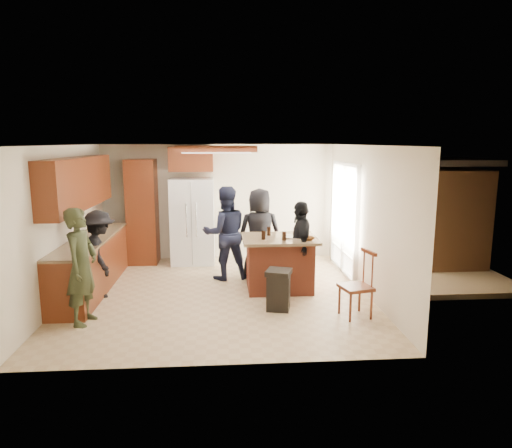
{
  "coord_description": "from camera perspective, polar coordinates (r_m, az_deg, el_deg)",
  "views": [
    {
      "loc": [
        0.09,
        -7.43,
        2.56
      ],
      "look_at": [
        0.66,
        0.31,
        1.15
      ],
      "focal_mm": 32.0,
      "sensor_mm": 36.0,
      "label": 1
    }
  ],
  "objects": [
    {
      "name": "trash_bin",
      "position": [
        7.09,
        2.84,
        -8.16
      ],
      "size": [
        0.46,
        0.46,
        0.63
      ],
      "color": "black",
      "rests_on": "ground"
    },
    {
      "name": "left_cabinetry",
      "position": [
        8.33,
        -20.39,
        -1.47
      ],
      "size": [
        0.64,
        3.0,
        2.3
      ],
      "color": "maroon",
      "rests_on": "ground"
    },
    {
      "name": "back_wall_units",
      "position": [
        9.81,
        -12.53,
        3.14
      ],
      "size": [
        1.8,
        0.6,
        2.45
      ],
      "color": "maroon",
      "rests_on": "ground"
    },
    {
      "name": "person_behind_right",
      "position": [
        8.62,
        0.46,
        -1.14
      ],
      "size": [
        0.88,
        0.61,
        1.7
      ],
      "primitive_type": "imported",
      "rotation": [
        0.0,
        0.0,
        3.23
      ],
      "color": "black",
      "rests_on": "ground"
    },
    {
      "name": "person_front_left",
      "position": [
        6.87,
        -20.97,
        -4.98
      ],
      "size": [
        0.55,
        0.68,
        1.66
      ],
      "primitive_type": "imported",
      "rotation": [
        0.0,
        0.0,
        1.39
      ],
      "color": "#2F351F",
      "rests_on": "ground"
    },
    {
      "name": "room_shell",
      "position": [
        10.18,
        20.75,
        0.04
      ],
      "size": [
        8.0,
        5.2,
        5.0
      ],
      "color": "tan",
      "rests_on": "ground"
    },
    {
      "name": "island_items",
      "position": [
        7.81,
        4.71,
        -1.49
      ],
      "size": [
        0.9,
        0.66,
        0.15
      ],
      "color": "silver",
      "rests_on": "kitchen_island"
    },
    {
      "name": "spindle_chair",
      "position": [
        6.92,
        12.52,
        -7.69
      ],
      "size": [
        0.5,
        0.5,
        0.99
      ],
      "color": "maroon",
      "rests_on": "ground"
    },
    {
      "name": "refrigerator",
      "position": [
        9.72,
        -7.92,
        0.36
      ],
      "size": [
        0.9,
        0.76,
        1.8
      ],
      "color": "white",
      "rests_on": "ground"
    },
    {
      "name": "kitchen_island",
      "position": [
        7.98,
        2.93,
        -4.87
      ],
      "size": [
        1.28,
        1.03,
        0.93
      ],
      "color": "#963C26",
      "rests_on": "ground"
    },
    {
      "name": "person_behind_left",
      "position": [
        8.51,
        -3.85,
        -1.15
      ],
      "size": [
        0.94,
        0.68,
        1.75
      ],
      "primitive_type": "imported",
      "rotation": [
        0.0,
        0.0,
        3.33
      ],
      "color": "#191C32",
      "rests_on": "ground"
    },
    {
      "name": "person_side_right",
      "position": [
        7.92,
        5.6,
        -2.75
      ],
      "size": [
        0.51,
        0.94,
        1.56
      ],
      "primitive_type": "imported",
      "rotation": [
        0.0,
        0.0,
        -1.62
      ],
      "color": "black",
      "rests_on": "ground"
    },
    {
      "name": "person_counter",
      "position": [
        7.98,
        -18.98,
        -3.55
      ],
      "size": [
        0.77,
        1.04,
        1.45
      ],
      "primitive_type": "imported",
      "rotation": [
        0.0,
        0.0,
        1.97
      ],
      "color": "black",
      "rests_on": "ground"
    }
  ]
}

